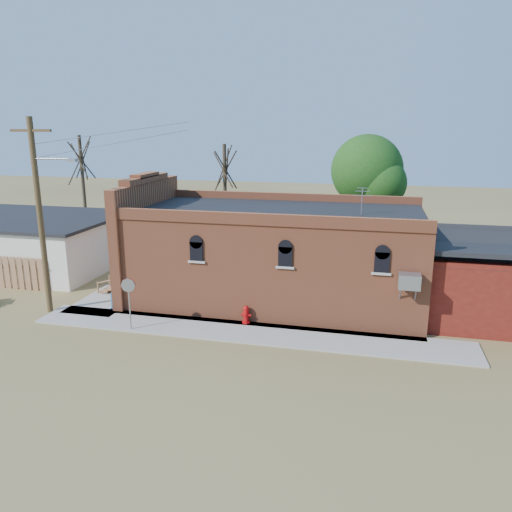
% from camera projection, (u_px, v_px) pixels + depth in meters
% --- Properties ---
extents(ground, '(120.00, 120.00, 0.00)m').
position_uv_depth(ground, '(205.00, 338.00, 20.84)').
color(ground, brown).
rests_on(ground, ground).
extents(sidewalk_south, '(19.00, 2.20, 0.08)m').
position_uv_depth(sidewalk_south, '(245.00, 332.00, 21.34)').
color(sidewalk_south, '#9E9991').
rests_on(sidewalk_south, ground).
extents(sidewalk_west, '(2.60, 10.00, 0.08)m').
position_uv_depth(sidewalk_west, '(133.00, 284.00, 27.89)').
color(sidewalk_west, '#9E9991').
rests_on(sidewalk_west, ground).
extents(brick_bar, '(16.40, 7.97, 6.30)m').
position_uv_depth(brick_bar, '(271.00, 254.00, 25.06)').
color(brick_bar, '#AF5835').
rests_on(brick_bar, ground).
extents(red_shed, '(5.40, 6.40, 4.30)m').
position_uv_depth(red_shed, '(481.00, 268.00, 22.87)').
color(red_shed, '#59160F').
rests_on(red_shed, ground).
extents(wood_fence, '(5.20, 0.10, 1.80)m').
position_uv_depth(wood_fence, '(4.00, 272.00, 27.06)').
color(wood_fence, olive).
rests_on(wood_fence, ground).
extents(utility_pole, '(3.12, 0.26, 9.00)m').
position_uv_depth(utility_pole, '(41.00, 213.00, 22.60)').
color(utility_pole, '#432F1B').
rests_on(utility_pole, ground).
extents(tree_bare_near, '(2.80, 2.80, 7.65)m').
position_uv_depth(tree_bare_near, '(225.00, 168.00, 32.25)').
color(tree_bare_near, '#423726').
rests_on(tree_bare_near, ground).
extents(tree_bare_far, '(2.80, 2.80, 8.16)m').
position_uv_depth(tree_bare_far, '(81.00, 159.00, 35.56)').
color(tree_bare_far, '#423726').
rests_on(tree_bare_far, ground).
extents(tree_leafy, '(4.40, 4.40, 8.15)m').
position_uv_depth(tree_leafy, '(367.00, 171.00, 30.71)').
color(tree_leafy, '#423726').
rests_on(tree_leafy, ground).
extents(fire_hydrant, '(0.46, 0.44, 0.81)m').
position_uv_depth(fire_hydrant, '(246.00, 315.00, 22.12)').
color(fire_hydrant, '#AB090A').
rests_on(fire_hydrant, sidewalk_south).
extents(stop_sign, '(0.62, 0.17, 2.29)m').
position_uv_depth(stop_sign, '(129.00, 290.00, 21.13)').
color(stop_sign, gray).
rests_on(stop_sign, sidewalk_south).
extents(trash_barrel, '(0.58, 0.58, 0.74)m').
position_uv_depth(trash_barrel, '(116.00, 300.00, 24.03)').
color(trash_barrel, '#1B5789').
rests_on(trash_barrel, sidewalk_west).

